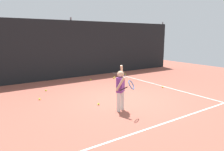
# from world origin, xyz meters

# --- Properties ---
(ground_plane) EXTENTS (20.00, 20.00, 0.00)m
(ground_plane) POSITION_xyz_m (0.00, 0.00, 0.00)
(ground_plane) COLOR #9E5142
(court_line_baseline) EXTENTS (9.00, 0.05, 0.00)m
(court_line_baseline) POSITION_xyz_m (0.00, -2.27, 0.00)
(court_line_baseline) COLOR white
(court_line_baseline) RESTS_ON ground
(court_line_sideline) EXTENTS (0.05, 9.00, 0.00)m
(court_line_sideline) POSITION_xyz_m (2.50, 1.00, 0.00)
(court_line_sideline) COLOR white
(court_line_sideline) RESTS_ON ground
(back_fence_windscreen) EXTENTS (13.71, 0.08, 2.95)m
(back_fence_windscreen) POSITION_xyz_m (0.00, 4.48, 1.48)
(back_fence_windscreen) COLOR black
(back_fence_windscreen) RESTS_ON ground
(fence_post_1) EXTENTS (0.09, 0.09, 3.10)m
(fence_post_1) POSITION_xyz_m (0.00, 4.54, 1.55)
(fence_post_1) COLOR slate
(fence_post_1) RESTS_ON ground
(fence_post_2) EXTENTS (0.09, 0.09, 3.10)m
(fence_post_2) POSITION_xyz_m (6.71, 4.54, 1.55)
(fence_post_2) COLOR slate
(fence_post_2) RESTS_ON ground
(tennis_player) EXTENTS (0.48, 0.85, 1.35)m
(tennis_player) POSITION_xyz_m (-0.81, -0.93, 0.73)
(tennis_player) COLOR silver
(tennis_player) RESTS_ON ground
(tennis_ball_0) EXTENTS (0.07, 0.07, 0.07)m
(tennis_ball_0) POSITION_xyz_m (-2.55, 1.47, 0.03)
(tennis_ball_0) COLOR #CCE033
(tennis_ball_0) RESTS_ON ground
(tennis_ball_1) EXTENTS (0.07, 0.07, 0.07)m
(tennis_ball_1) POSITION_xyz_m (-1.11, -0.12, 0.03)
(tennis_ball_1) COLOR #CCE033
(tennis_ball_1) RESTS_ON ground
(tennis_ball_2) EXTENTS (0.07, 0.07, 0.07)m
(tennis_ball_2) POSITION_xyz_m (0.41, 3.29, 0.03)
(tennis_ball_2) COLOR #CCE033
(tennis_ball_2) RESTS_ON ground
(tennis_ball_3) EXTENTS (0.07, 0.07, 0.07)m
(tennis_ball_3) POSITION_xyz_m (1.76, 3.15, 0.03)
(tennis_ball_3) COLOR #CCE033
(tennis_ball_3) RESTS_ON ground
(tennis_ball_4) EXTENTS (0.07, 0.07, 0.07)m
(tennis_ball_4) POSITION_xyz_m (2.31, 0.29, 0.03)
(tennis_ball_4) COLOR #CCE033
(tennis_ball_4) RESTS_ON ground
(tennis_ball_5) EXTENTS (0.07, 0.07, 0.07)m
(tennis_ball_5) POSITION_xyz_m (-2.03, 2.51, 0.03)
(tennis_ball_5) COLOR #CCE033
(tennis_ball_5) RESTS_ON ground
(tennis_ball_6) EXTENTS (0.07, 0.07, 0.07)m
(tennis_ball_6) POSITION_xyz_m (2.77, 3.53, 0.03)
(tennis_ball_6) COLOR #CCE033
(tennis_ball_6) RESTS_ON ground
(tennis_ball_7) EXTENTS (0.07, 0.07, 0.07)m
(tennis_ball_7) POSITION_xyz_m (1.61, 3.01, 0.03)
(tennis_ball_7) COLOR #CCE033
(tennis_ball_7) RESTS_ON ground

